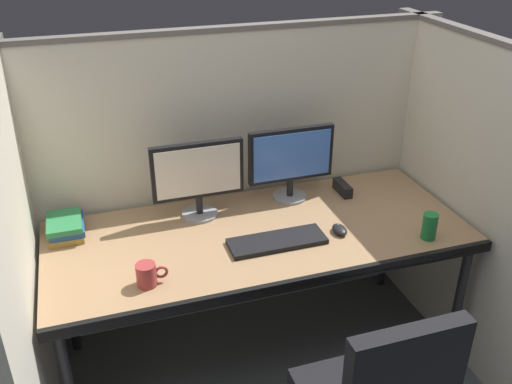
{
  "coord_description": "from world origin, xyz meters",
  "views": [
    {
      "loc": [
        -0.68,
        -1.76,
        2.09
      ],
      "look_at": [
        0.0,
        0.35,
        0.92
      ],
      "focal_mm": 39.37,
      "sensor_mm": 36.0,
      "label": 1
    }
  ],
  "objects_px": {
    "soda_can": "(430,226)",
    "keyboard_main": "(277,241)",
    "coffee_mug": "(147,275)",
    "book_stack": "(66,227)",
    "monitor_right": "(291,159)",
    "desk": "(260,242)",
    "red_stapler": "(343,188)",
    "computer_mouse": "(340,230)",
    "monitor_left": "(198,175)"
  },
  "relations": [
    {
      "from": "coffee_mug",
      "to": "red_stapler",
      "type": "bearing_deg",
      "value": 23.73
    },
    {
      "from": "book_stack",
      "to": "monitor_left",
      "type": "bearing_deg",
      "value": -1.26
    },
    {
      "from": "desk",
      "to": "keyboard_main",
      "type": "relative_size",
      "value": 4.42
    },
    {
      "from": "coffee_mug",
      "to": "book_stack",
      "type": "xyz_separation_m",
      "value": [
        -0.29,
        0.48,
        -0.01
      ]
    },
    {
      "from": "monitor_left",
      "to": "monitor_right",
      "type": "height_order",
      "value": "same"
    },
    {
      "from": "monitor_left",
      "to": "soda_can",
      "type": "xyz_separation_m",
      "value": [
        0.92,
        -0.51,
        -0.15
      ]
    },
    {
      "from": "monitor_right",
      "to": "book_stack",
      "type": "bearing_deg",
      "value": -178.95
    },
    {
      "from": "soda_can",
      "to": "keyboard_main",
      "type": "bearing_deg",
      "value": 165.77
    },
    {
      "from": "soda_can",
      "to": "computer_mouse",
      "type": "bearing_deg",
      "value": 155.73
    },
    {
      "from": "monitor_left",
      "to": "soda_can",
      "type": "relative_size",
      "value": 3.52
    },
    {
      "from": "coffee_mug",
      "to": "computer_mouse",
      "type": "bearing_deg",
      "value": 7.58
    },
    {
      "from": "monitor_right",
      "to": "computer_mouse",
      "type": "xyz_separation_m",
      "value": [
        0.09,
        -0.38,
        -0.2
      ]
    },
    {
      "from": "computer_mouse",
      "to": "book_stack",
      "type": "height_order",
      "value": "book_stack"
    },
    {
      "from": "monitor_right",
      "to": "computer_mouse",
      "type": "relative_size",
      "value": 4.48
    },
    {
      "from": "keyboard_main",
      "to": "coffee_mug",
      "type": "relative_size",
      "value": 3.41
    },
    {
      "from": "red_stapler",
      "to": "monitor_left",
      "type": "bearing_deg",
      "value": -179.95
    },
    {
      "from": "computer_mouse",
      "to": "monitor_left",
      "type": "bearing_deg",
      "value": 148.26
    },
    {
      "from": "red_stapler",
      "to": "coffee_mug",
      "type": "bearing_deg",
      "value": -156.27
    },
    {
      "from": "keyboard_main",
      "to": "computer_mouse",
      "type": "relative_size",
      "value": 4.48
    },
    {
      "from": "monitor_right",
      "to": "soda_can",
      "type": "distance_m",
      "value": 0.72
    },
    {
      "from": "soda_can",
      "to": "coffee_mug",
      "type": "height_order",
      "value": "soda_can"
    },
    {
      "from": "soda_can",
      "to": "coffee_mug",
      "type": "relative_size",
      "value": 0.97
    },
    {
      "from": "computer_mouse",
      "to": "coffee_mug",
      "type": "distance_m",
      "value": 0.89
    },
    {
      "from": "book_stack",
      "to": "red_stapler",
      "type": "xyz_separation_m",
      "value": [
        1.36,
        -0.01,
        -0.01
      ]
    },
    {
      "from": "computer_mouse",
      "to": "keyboard_main",
      "type": "bearing_deg",
      "value": 179.0
    },
    {
      "from": "monitor_left",
      "to": "coffee_mug",
      "type": "bearing_deg",
      "value": -124.02
    },
    {
      "from": "monitor_left",
      "to": "red_stapler",
      "type": "distance_m",
      "value": 0.77
    },
    {
      "from": "computer_mouse",
      "to": "soda_can",
      "type": "relative_size",
      "value": 0.79
    },
    {
      "from": "coffee_mug",
      "to": "red_stapler",
      "type": "relative_size",
      "value": 0.84
    },
    {
      "from": "monitor_left",
      "to": "monitor_right",
      "type": "bearing_deg",
      "value": 4.02
    },
    {
      "from": "desk",
      "to": "monitor_left",
      "type": "distance_m",
      "value": 0.42
    },
    {
      "from": "computer_mouse",
      "to": "book_stack",
      "type": "xyz_separation_m",
      "value": [
        -1.18,
        0.36,
        0.02
      ]
    },
    {
      "from": "desk",
      "to": "coffee_mug",
      "type": "distance_m",
      "value": 0.59
    },
    {
      "from": "desk",
      "to": "soda_can",
      "type": "bearing_deg",
      "value": -21.0
    },
    {
      "from": "desk",
      "to": "soda_can",
      "type": "height_order",
      "value": "soda_can"
    },
    {
      "from": "computer_mouse",
      "to": "red_stapler",
      "type": "distance_m",
      "value": 0.4
    },
    {
      "from": "monitor_left",
      "to": "coffee_mug",
      "type": "relative_size",
      "value": 3.41
    },
    {
      "from": "desk",
      "to": "book_stack",
      "type": "height_order",
      "value": "book_stack"
    },
    {
      "from": "desk",
      "to": "keyboard_main",
      "type": "xyz_separation_m",
      "value": [
        0.04,
        -0.1,
        0.06
      ]
    },
    {
      "from": "keyboard_main",
      "to": "computer_mouse",
      "type": "distance_m",
      "value": 0.3
    },
    {
      "from": "monitor_left",
      "to": "keyboard_main",
      "type": "xyz_separation_m",
      "value": [
        0.27,
        -0.34,
        -0.2
      ]
    },
    {
      "from": "coffee_mug",
      "to": "red_stapler",
      "type": "xyz_separation_m",
      "value": [
        1.06,
        0.47,
        -0.02
      ]
    },
    {
      "from": "monitor_right",
      "to": "computer_mouse",
      "type": "height_order",
      "value": "monitor_right"
    },
    {
      "from": "keyboard_main",
      "to": "red_stapler",
      "type": "height_order",
      "value": "red_stapler"
    },
    {
      "from": "keyboard_main",
      "to": "computer_mouse",
      "type": "bearing_deg",
      "value": -1.0
    },
    {
      "from": "monitor_right",
      "to": "red_stapler",
      "type": "xyz_separation_m",
      "value": [
        0.28,
        -0.03,
        -0.19
      ]
    },
    {
      "from": "desk",
      "to": "monitor_right",
      "type": "relative_size",
      "value": 4.42
    },
    {
      "from": "monitor_left",
      "to": "book_stack",
      "type": "height_order",
      "value": "monitor_left"
    },
    {
      "from": "monitor_left",
      "to": "keyboard_main",
      "type": "distance_m",
      "value": 0.48
    },
    {
      "from": "monitor_left",
      "to": "red_stapler",
      "type": "height_order",
      "value": "monitor_left"
    }
  ]
}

